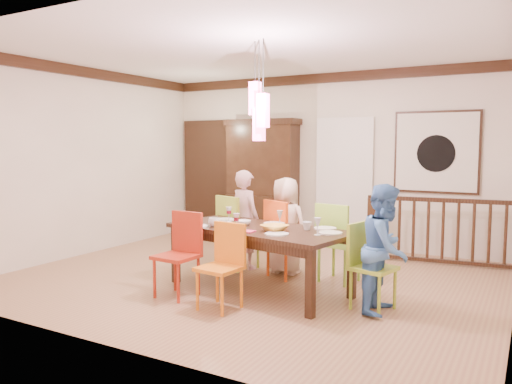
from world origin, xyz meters
The scene contains 36 objects.
floor centered at (0.00, 0.00, 0.00)m, with size 6.00×6.00×0.00m, color #966648.
ceiling centered at (0.00, 0.00, 2.90)m, with size 6.00×6.00×0.00m, color white.
wall_back centered at (0.00, 2.50, 1.45)m, with size 6.00×6.00×0.00m, color beige.
wall_left centered at (-3.00, 0.00, 1.45)m, with size 5.00×5.00×0.00m, color beige.
crown_molding centered at (0.00, 0.00, 2.82)m, with size 6.00×5.00×0.16m, color black, non-canonical shape.
panel_door centered at (-2.40, 2.45, 1.05)m, with size 1.04×0.07×2.24m, color black.
white_doorway centered at (0.35, 2.46, 1.05)m, with size 0.97×0.05×2.22m, color silver.
painting centered at (1.80, 2.46, 1.60)m, with size 1.25×0.06×1.25m.
pendant_cluster centered at (0.32, -0.42, 2.11)m, with size 0.27×0.21×1.14m.
dining_table centered at (0.32, -0.42, 0.67)m, with size 2.32×1.37×0.75m.
chair_far_left centered at (-0.43, 0.37, 0.58)m, with size 0.58×0.58×1.02m.
chair_far_mid centered at (0.36, 0.28, 0.58)m, with size 0.60×0.60×1.01m.
chair_far_right centered at (1.03, 0.38, 0.57)m, with size 0.52×0.52×1.00m.
chair_near_left centered at (-0.36, -1.11, 0.54)m, with size 0.45×0.45×0.95m.
chair_near_mid centered at (0.30, -1.23, 0.51)m, with size 0.44×0.44×0.89m.
chair_end_right centered at (1.70, -0.45, 0.52)m, with size 0.49×0.49×0.90m.
china_hutch centered at (-1.11, 2.30, 1.08)m, with size 1.36×0.46×2.16m.
balustrade centered at (2.01, 1.95, 0.50)m, with size 2.14×0.32×0.96m.
person_far_left centered at (-0.36, 0.42, 0.68)m, with size 0.50×0.33×1.37m, color beige.
person_far_mid centered at (0.26, 0.42, 0.64)m, with size 0.63×0.41×1.29m, color beige.
person_end_right centered at (1.82, -0.47, 0.66)m, with size 0.64×0.50×1.32m, color #4378BD.
serving_bowl centered at (0.60, -0.56, 0.79)m, with size 0.29×0.29×0.07m, color gold.
small_bowl centered at (0.08, -0.38, 0.78)m, with size 0.19×0.19×0.06m, color white.
cup_left centered at (-0.16, -0.64, 0.80)m, with size 0.13×0.13×0.11m, color silver.
cup_right centered at (0.89, -0.32, 0.80)m, with size 0.10×0.10×0.10m, color silver.
plate_far_left centered at (-0.33, -0.15, 0.76)m, with size 0.26×0.26×0.01m, color white.
plate_far_mid centered at (0.37, -0.12, 0.76)m, with size 0.26×0.26×0.01m, color white.
plate_far_right centered at (1.04, -0.14, 0.76)m, with size 0.26×0.26×0.01m, color white.
plate_near_left centered at (-0.34, -0.74, 0.76)m, with size 0.26×0.26×0.01m, color white.
plate_near_mid centered at (0.72, -0.75, 0.76)m, with size 0.26×0.26×0.01m, color white.
plate_end_right centered at (1.20, -0.40, 0.76)m, with size 0.26×0.26×0.01m, color white.
wine_glass_a centered at (-0.20, -0.26, 0.84)m, with size 0.08×0.08×0.19m, color #590C19, non-canonical shape.
wine_glass_b centered at (0.50, -0.23, 0.84)m, with size 0.08×0.08×0.19m, color silver, non-canonical shape.
wine_glass_c centered at (0.19, -0.71, 0.84)m, with size 0.08×0.08×0.19m, color #590C19, non-canonical shape.
wine_glass_d centered at (1.12, -0.56, 0.84)m, with size 0.08×0.08×0.19m, color silver, non-canonical shape.
napkin centered at (0.35, -0.76, 0.76)m, with size 0.18×0.14×0.01m, color #D83359.
Camera 1 is at (3.12, -5.48, 1.73)m, focal length 35.00 mm.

